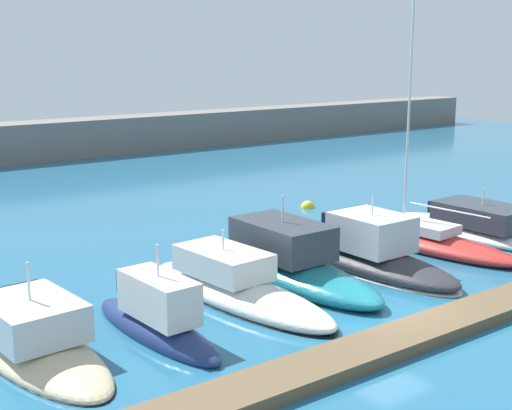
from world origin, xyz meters
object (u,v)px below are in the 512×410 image
object	(u,v)px
motorboat_teal_fourth	(283,261)
sailboat_red_sixth	(423,239)
motorboat_navy_second	(156,318)
motorboat_charcoal_fifth	(368,253)
motorboat_ivory_third	(235,287)
motorboat_sand_nearest	(30,340)
mooring_buoy_yellow	(308,207)
motorboat_white_seventh	(476,226)

from	to	relation	value
motorboat_teal_fourth	sailboat_red_sixth	world-z (taller)	sailboat_red_sixth
motorboat_navy_second	motorboat_charcoal_fifth	xyz separation A→B (m)	(10.45, 1.04, 0.07)
motorboat_ivory_third	sailboat_red_sixth	distance (m)	10.75
motorboat_teal_fourth	motorboat_sand_nearest	bearing A→B (deg)	94.92
mooring_buoy_yellow	motorboat_teal_fourth	bearing A→B (deg)	-135.39
sailboat_red_sixth	mooring_buoy_yellow	xyz separation A→B (m)	(1.24, 9.35, -0.36)
motorboat_navy_second	mooring_buoy_yellow	xyz separation A→B (m)	(15.92, 11.08, -0.54)
motorboat_ivory_third	mooring_buoy_yellow	distance (m)	15.47
motorboat_white_seventh	motorboat_ivory_third	bearing A→B (deg)	89.51
motorboat_navy_second	sailboat_red_sixth	distance (m)	14.79
motorboat_sand_nearest	sailboat_red_sixth	size ratio (longest dim) A/B	0.60
motorboat_teal_fourth	motorboat_navy_second	bearing A→B (deg)	107.13
motorboat_ivory_third	motorboat_sand_nearest	bearing A→B (deg)	86.37
motorboat_navy_second	motorboat_white_seventh	xyz separation A→B (m)	(18.24, 1.49, -0.06)
motorboat_charcoal_fifth	motorboat_white_seventh	xyz separation A→B (m)	(7.79, 0.44, -0.12)
sailboat_red_sixth	mooring_buoy_yellow	distance (m)	9.44
motorboat_navy_second	motorboat_charcoal_fifth	bearing A→B (deg)	-86.68
motorboat_sand_nearest	motorboat_white_seventh	bearing A→B (deg)	-92.92
motorboat_sand_nearest	motorboat_navy_second	size ratio (longest dim) A/B	1.37
motorboat_ivory_third	motorboat_charcoal_fifth	distance (m)	6.53
motorboat_teal_fourth	sailboat_red_sixth	bearing A→B (deg)	-92.88
motorboat_white_seventh	sailboat_red_sixth	bearing A→B (deg)	84.78
motorboat_navy_second	mooring_buoy_yellow	bearing A→B (deg)	-57.53
sailboat_red_sixth	motorboat_teal_fourth	bearing A→B (deg)	83.03
motorboat_teal_fourth	motorboat_charcoal_fifth	xyz separation A→B (m)	(3.63, -1.07, -0.04)
motorboat_white_seventh	mooring_buoy_yellow	xyz separation A→B (m)	(-2.33, 9.60, -0.49)
motorboat_navy_second	motorboat_teal_fourth	bearing A→B (deg)	-75.16
sailboat_red_sixth	motorboat_white_seventh	size ratio (longest dim) A/B	1.59
motorboat_sand_nearest	motorboat_teal_fourth	world-z (taller)	motorboat_teal_fourth
motorboat_charcoal_fifth	mooring_buoy_yellow	bearing A→B (deg)	-28.93
motorboat_sand_nearest	motorboat_ivory_third	size ratio (longest dim) A/B	0.95
motorboat_sand_nearest	mooring_buoy_yellow	xyz separation A→B (m)	(19.53, 9.88, -0.34)
motorboat_white_seventh	mooring_buoy_yellow	distance (m)	9.89
motorboat_sand_nearest	mooring_buoy_yellow	size ratio (longest dim) A/B	11.66
motorboat_navy_second	motorboat_white_seventh	bearing A→B (deg)	-87.72
motorboat_ivory_third	motorboat_teal_fourth	distance (m)	3.01
sailboat_red_sixth	motorboat_charcoal_fifth	bearing A→B (deg)	95.10
motorboat_navy_second	sailboat_red_sixth	size ratio (longest dim) A/B	0.44
sailboat_red_sixth	motorboat_white_seventh	bearing A→B (deg)	-98.17
motorboat_sand_nearest	motorboat_white_seventh	size ratio (longest dim) A/B	0.95
motorboat_ivory_third	mooring_buoy_yellow	bearing A→B (deg)	-55.15
mooring_buoy_yellow	motorboat_white_seventh	bearing A→B (deg)	-76.38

